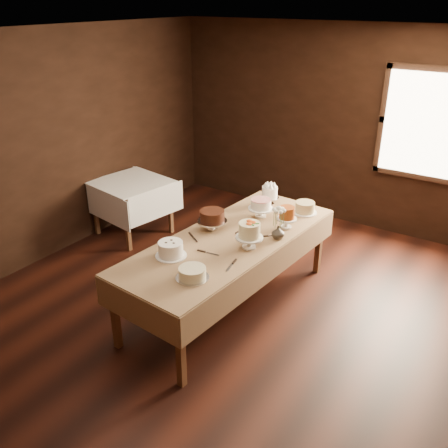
# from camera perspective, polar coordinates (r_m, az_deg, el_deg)

# --- Properties ---
(floor) EXTENTS (5.00, 6.00, 0.01)m
(floor) POSITION_cam_1_polar(r_m,az_deg,el_deg) (5.40, -1.19, -9.93)
(floor) COLOR black
(floor) RESTS_ON ground
(ceiling) EXTENTS (5.00, 6.00, 0.01)m
(ceiling) POSITION_cam_1_polar(r_m,az_deg,el_deg) (4.42, -1.54, 21.24)
(ceiling) COLOR beige
(ceiling) RESTS_ON wall_back
(wall_back) EXTENTS (5.00, 0.02, 2.80)m
(wall_back) POSITION_cam_1_polar(r_m,az_deg,el_deg) (7.28, 12.53, 11.11)
(wall_back) COLOR black
(wall_back) RESTS_ON ground
(wall_left) EXTENTS (0.02, 6.00, 2.80)m
(wall_left) POSITION_cam_1_polar(r_m,az_deg,el_deg) (6.42, -20.18, 8.30)
(wall_left) COLOR black
(wall_left) RESTS_ON ground
(window) EXTENTS (1.10, 0.05, 1.30)m
(window) POSITION_cam_1_polar(r_m,az_deg,el_deg) (6.83, 22.77, 10.58)
(window) COLOR #FFEABF
(window) RESTS_ON wall_back
(display_table) EXTENTS (1.23, 2.72, 0.82)m
(display_table) POSITION_cam_1_polar(r_m,az_deg,el_deg) (5.08, 0.66, -2.33)
(display_table) COLOR #4F2F1B
(display_table) RESTS_ON ground
(side_table) EXTENTS (1.06, 1.06, 0.78)m
(side_table) POSITION_cam_1_polar(r_m,az_deg,el_deg) (6.86, -10.82, 4.17)
(side_table) COLOR #4F2F1B
(side_table) RESTS_ON ground
(cake_meringue) EXTENTS (0.26, 0.26, 0.24)m
(cake_meringue) POSITION_cam_1_polar(r_m,az_deg,el_deg) (5.85, 5.34, 3.25)
(cake_meringue) COLOR silver
(cake_meringue) RESTS_ON display_table
(cake_speckled) EXTENTS (0.31, 0.31, 0.13)m
(cake_speckled) POSITION_cam_1_polar(r_m,az_deg,el_deg) (5.69, 9.44, 1.88)
(cake_speckled) COLOR white
(cake_speckled) RESTS_ON display_table
(cake_lattice) EXTENTS (0.31, 0.31, 0.22)m
(cake_lattice) POSITION_cam_1_polar(r_m,az_deg,el_deg) (5.52, 4.31, 1.77)
(cake_lattice) COLOR white
(cake_lattice) RESTS_ON display_table
(cake_caramel) EXTENTS (0.23, 0.23, 0.25)m
(cake_caramel) POSITION_cam_1_polar(r_m,az_deg,el_deg) (5.28, 7.33, 0.64)
(cake_caramel) COLOR white
(cake_caramel) RESTS_ON display_table
(cake_chocolate) EXTENTS (0.32, 0.32, 0.23)m
(cake_chocolate) POSITION_cam_1_polar(r_m,az_deg,el_deg) (5.20, -1.38, 0.39)
(cake_chocolate) COLOR silver
(cake_chocolate) RESTS_ON display_table
(cake_flowers) EXTENTS (0.28, 0.28, 0.28)m
(cake_flowers) POSITION_cam_1_polar(r_m,az_deg,el_deg) (4.82, 2.97, -1.48)
(cake_flowers) COLOR white
(cake_flowers) RESTS_ON display_table
(cake_swirl) EXTENTS (0.34, 0.34, 0.15)m
(cake_swirl) POSITION_cam_1_polar(r_m,az_deg,el_deg) (4.71, -6.25, -3.00)
(cake_swirl) COLOR white
(cake_swirl) RESTS_ON display_table
(cake_cream) EXTENTS (0.34, 0.34, 0.11)m
(cake_cream) POSITION_cam_1_polar(r_m,az_deg,el_deg) (4.35, -3.73, -5.79)
(cake_cream) COLOR silver
(cake_cream) RESTS_ON display_table
(cake_server_a) EXTENTS (0.24, 0.05, 0.01)m
(cake_server_a) POSITION_cam_1_polar(r_m,az_deg,el_deg) (4.75, -1.40, -3.51)
(cake_server_a) COLOR silver
(cake_server_a) RESTS_ON display_table
(cake_server_b) EXTENTS (0.07, 0.24, 0.01)m
(cake_server_b) POSITION_cam_1_polar(r_m,az_deg,el_deg) (4.52, 0.65, -5.11)
(cake_server_b) COLOR silver
(cake_server_b) RESTS_ON display_table
(cake_server_c) EXTENTS (0.06, 0.24, 0.01)m
(cake_server_c) POSITION_cam_1_polar(r_m,az_deg,el_deg) (5.26, 2.58, -0.53)
(cake_server_c) COLOR silver
(cake_server_c) RESTS_ON display_table
(cake_server_d) EXTENTS (0.18, 0.20, 0.01)m
(cake_server_d) POSITION_cam_1_polar(r_m,az_deg,el_deg) (5.14, 6.00, -1.30)
(cake_server_d) COLOR silver
(cake_server_d) RESTS_ON display_table
(cake_server_e) EXTENTS (0.22, 0.15, 0.01)m
(cake_server_e) POSITION_cam_1_polar(r_m,az_deg,el_deg) (5.04, -3.45, -1.79)
(cake_server_e) COLOR silver
(cake_server_e) RESTS_ON display_table
(flower_vase) EXTENTS (0.17, 0.17, 0.14)m
(flower_vase) POSITION_cam_1_polar(r_m,az_deg,el_deg) (5.05, 6.33, -1.00)
(flower_vase) COLOR #2D2823
(flower_vase) RESTS_ON display_table
(flower_bouquet) EXTENTS (0.14, 0.14, 0.20)m
(flower_bouquet) POSITION_cam_1_polar(r_m,az_deg,el_deg) (4.97, 6.43, 0.96)
(flower_bouquet) COLOR white
(flower_bouquet) RESTS_ON flower_vase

